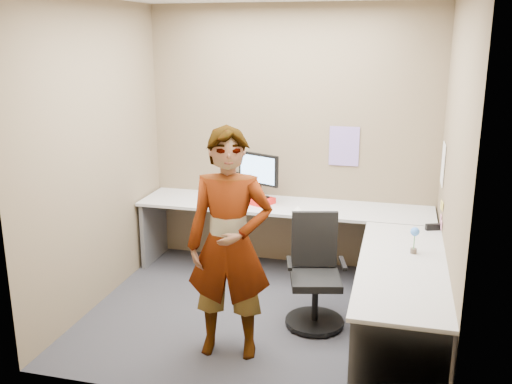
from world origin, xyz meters
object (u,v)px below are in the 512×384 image
(desk, at_px, (318,241))
(person, at_px, (230,245))
(monitor, at_px, (258,172))
(office_chair, at_px, (315,281))

(desk, relative_size, person, 1.69)
(person, bearing_deg, desk, 55.47)
(person, bearing_deg, monitor, 89.02)
(desk, relative_size, monitor, 6.58)
(monitor, bearing_deg, desk, -16.34)
(desk, bearing_deg, monitor, 139.71)
(monitor, bearing_deg, office_chair, -29.40)
(office_chair, bearing_deg, desk, 81.66)
(office_chair, bearing_deg, person, -146.17)
(desk, bearing_deg, office_chair, -84.34)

